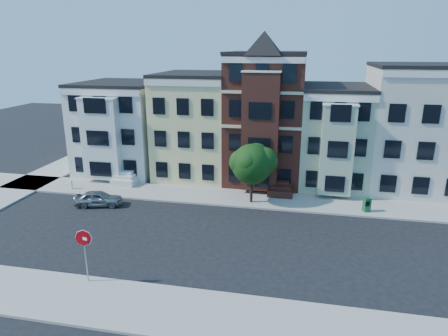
% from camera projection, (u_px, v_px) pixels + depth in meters
% --- Properties ---
extents(ground, '(120.00, 120.00, 0.00)m').
position_uv_depth(ground, '(242.00, 243.00, 26.97)').
color(ground, black).
extents(far_sidewalk, '(60.00, 4.00, 0.15)m').
position_uv_depth(far_sidewalk, '(256.00, 199.00, 34.45)').
color(far_sidewalk, '#9E9B93').
rests_on(far_sidewalk, ground).
extents(near_sidewalk, '(60.00, 4.00, 0.15)m').
position_uv_depth(near_sidewalk, '(216.00, 317.00, 19.44)').
color(near_sidewalk, '#9E9B93').
rests_on(near_sidewalk, ground).
extents(house_white, '(8.00, 9.00, 9.00)m').
position_uv_depth(house_white, '(124.00, 128.00, 42.11)').
color(house_white, silver).
rests_on(house_white, ground).
extents(house_yellow, '(7.00, 9.00, 10.00)m').
position_uv_depth(house_yellow, '(197.00, 126.00, 40.44)').
color(house_yellow, beige).
rests_on(house_yellow, ground).
extents(house_brown, '(7.00, 9.00, 12.00)m').
position_uv_depth(house_brown, '(266.00, 119.00, 38.82)').
color(house_brown, '#3A1812').
rests_on(house_brown, ground).
extents(house_green, '(6.00, 9.00, 9.00)m').
position_uv_depth(house_green, '(334.00, 137.00, 38.02)').
color(house_green, '#9DB294').
rests_on(house_green, ground).
extents(house_cream, '(8.00, 9.00, 11.00)m').
position_uv_depth(house_cream, '(414.00, 129.00, 36.39)').
color(house_cream, beige).
rests_on(house_cream, ground).
extents(street_tree, '(5.92, 5.92, 6.18)m').
position_uv_depth(street_tree, '(252.00, 167.00, 32.79)').
color(street_tree, '#194613').
rests_on(street_tree, far_sidewalk).
extents(parked_car, '(4.09, 2.40, 1.31)m').
position_uv_depth(parked_car, '(99.00, 198.00, 33.06)').
color(parked_car, gray).
rests_on(parked_car, ground).
extents(newspaper_box, '(0.64, 0.61, 1.12)m').
position_uv_depth(newspaper_box, '(367.00, 205.00, 31.58)').
color(newspaper_box, '#175B2B').
rests_on(newspaper_box, far_sidewalk).
extents(fire_hydrant, '(0.25, 0.25, 0.65)m').
position_uv_depth(fire_hydrant, '(72.00, 185.00, 36.71)').
color(fire_hydrant, silver).
rests_on(fire_hydrant, far_sidewalk).
extents(stop_sign, '(0.97, 0.41, 3.54)m').
position_uv_depth(stop_sign, '(85.00, 253.00, 21.78)').
color(stop_sign, '#B6060E').
rests_on(stop_sign, near_sidewalk).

